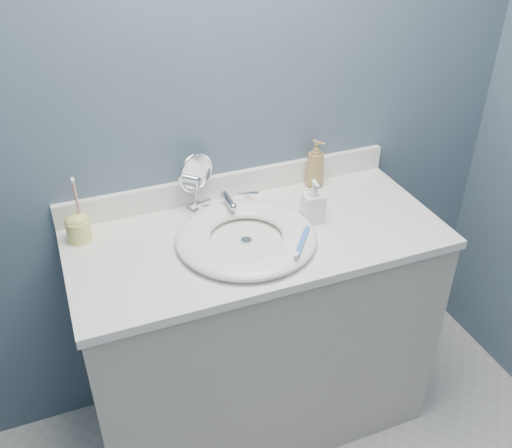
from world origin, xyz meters
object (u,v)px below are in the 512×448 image
makeup_mirror (196,179)px  toothbrush_holder (78,226)px  soap_bottle_amber (315,163)px  soap_bottle_clear (314,201)px

makeup_mirror → toothbrush_holder: bearing=163.1°
makeup_mirror → soap_bottle_amber: bearing=-23.3°
soap_bottle_clear → toothbrush_holder: bearing=174.1°
makeup_mirror → soap_bottle_clear: bearing=-55.6°
soap_bottle_clear → toothbrush_holder: 0.76m
soap_bottle_amber → soap_bottle_clear: (-0.11, -0.21, -0.02)m
makeup_mirror → soap_bottle_amber: (0.45, 0.00, -0.03)m
makeup_mirror → soap_bottle_clear: size_ratio=1.43×
toothbrush_holder → soap_bottle_clear: bearing=-12.7°
makeup_mirror → soap_bottle_clear: (0.34, -0.21, -0.04)m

